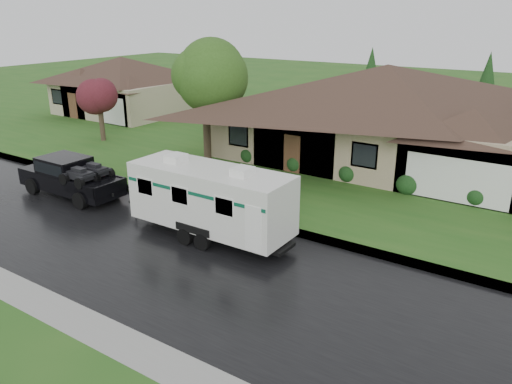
# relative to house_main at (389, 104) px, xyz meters

# --- Properties ---
(ground) EXTENTS (140.00, 140.00, 0.00)m
(ground) POSITION_rel_house_main_xyz_m (-2.29, -13.84, -3.59)
(ground) COLOR #25571B
(ground) RESTS_ON ground
(road) EXTENTS (140.00, 8.00, 0.01)m
(road) POSITION_rel_house_main_xyz_m (-2.29, -15.84, -3.59)
(road) COLOR black
(road) RESTS_ON ground
(curb) EXTENTS (140.00, 0.50, 0.15)m
(curb) POSITION_rel_house_main_xyz_m (-2.29, -11.59, -3.52)
(curb) COLOR gray
(curb) RESTS_ON ground
(lawn) EXTENTS (140.00, 26.00, 0.15)m
(lawn) POSITION_rel_house_main_xyz_m (-2.29, 1.16, -3.52)
(lawn) COLOR #25571B
(lawn) RESTS_ON ground
(house_main) EXTENTS (19.44, 10.80, 6.90)m
(house_main) POSITION_rel_house_main_xyz_m (0.00, 0.00, 0.00)
(house_main) COLOR tan
(house_main) RESTS_ON lawn
(house_far) EXTENTS (10.80, 8.64, 5.80)m
(house_far) POSITION_rel_house_main_xyz_m (-24.07, 2.02, -0.62)
(house_far) COLOR tan
(house_far) RESTS_ON lawn
(tree_left_green) EXTENTS (4.23, 4.23, 7.01)m
(tree_left_green) POSITION_rel_house_main_xyz_m (-8.98, -5.43, 1.42)
(tree_left_green) COLOR #382B1E
(tree_left_green) RESTS_ON lawn
(tree_red) EXTENTS (2.61, 2.61, 4.32)m
(tree_red) POSITION_rel_house_main_xyz_m (-18.03, -5.64, -0.45)
(tree_red) COLOR #382B1E
(tree_red) RESTS_ON lawn
(shrub_row) EXTENTS (13.60, 1.00, 1.00)m
(shrub_row) POSITION_rel_house_main_xyz_m (-0.29, -4.54, -2.94)
(shrub_row) COLOR #143814
(shrub_row) RESTS_ON lawn
(pickup_truck) EXTENTS (5.72, 2.17, 1.91)m
(pickup_truck) POSITION_rel_house_main_xyz_m (-11.00, -13.67, -2.57)
(pickup_truck) COLOR black
(pickup_truck) RESTS_ON ground
(travel_trailer) EXTENTS (7.06, 2.48, 3.17)m
(travel_trailer) POSITION_rel_house_main_xyz_m (-2.19, -13.67, -1.91)
(travel_trailer) COLOR silver
(travel_trailer) RESTS_ON ground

